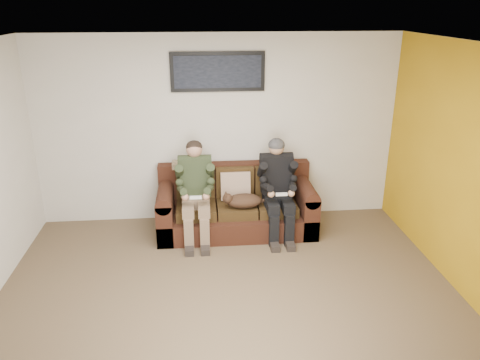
{
  "coord_description": "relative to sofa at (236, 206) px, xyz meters",
  "views": [
    {
      "loc": [
        -0.29,
        -4.04,
        2.96
      ],
      "look_at": [
        0.21,
        1.2,
        0.95
      ],
      "focal_mm": 35.0,
      "sensor_mm": 36.0,
      "label": 1
    }
  ],
  "objects": [
    {
      "name": "sofa",
      "position": [
        0.0,
        0.0,
        0.0
      ],
      "size": [
        2.11,
        0.91,
        0.86
      ],
      "color": "#361A10",
      "rests_on": "ground"
    },
    {
      "name": "cat",
      "position": [
        0.07,
        -0.27,
        0.2
      ],
      "size": [
        0.66,
        0.26,
        0.24
      ],
      "color": "#452B1B",
      "rests_on": "sofa"
    },
    {
      "name": "throw_pillow",
      "position": [
        0.0,
        0.04,
        0.29
      ],
      "size": [
        0.4,
        0.19,
        0.4
      ],
      "primitive_type": "cube",
      "rotation": [
        -0.21,
        0.0,
        0.0
      ],
      "color": "tan",
      "rests_on": "sofa"
    },
    {
      "name": "floor",
      "position": [
        -0.21,
        -1.83,
        -0.33
      ],
      "size": [
        5.0,
        5.0,
        0.0
      ],
      "primitive_type": "plane",
      "color": "brown",
      "rests_on": "ground"
    },
    {
      "name": "wall_back",
      "position": [
        -0.21,
        0.42,
        0.97
      ],
      "size": [
        5.0,
        0.0,
        5.0
      ],
      "primitive_type": "plane",
      "rotation": [
        1.57,
        0.0,
        0.0
      ],
      "color": "beige",
      "rests_on": "ground"
    },
    {
      "name": "person_right",
      "position": [
        0.54,
        -0.18,
        0.39
      ],
      "size": [
        0.51,
        0.86,
        1.29
      ],
      "color": "black",
      "rests_on": "sofa"
    },
    {
      "name": "throw_blanket",
      "position": [
        -0.64,
        0.26,
        0.54
      ],
      "size": [
        0.43,
        0.21,
        0.08
      ],
      "primitive_type": "cube",
      "color": "tan",
      "rests_on": "sofa"
    },
    {
      "name": "person_left",
      "position": [
        -0.54,
        -0.18,
        0.39
      ],
      "size": [
        0.51,
        0.87,
        1.28
      ],
      "color": "#7E654E",
      "rests_on": "sofa"
    },
    {
      "name": "ceiling",
      "position": [
        -0.21,
        -1.83,
        2.27
      ],
      "size": [
        5.0,
        5.0,
        0.0
      ],
      "primitive_type": "plane",
      "rotation": [
        3.14,
        0.0,
        0.0
      ],
      "color": "silver",
      "rests_on": "ground"
    },
    {
      "name": "framed_poster",
      "position": [
        -0.2,
        0.39,
        1.77
      ],
      "size": [
        1.25,
        0.05,
        0.52
      ],
      "color": "black",
      "rests_on": "wall_back"
    }
  ]
}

